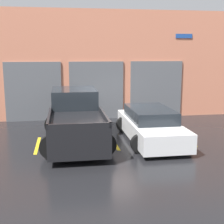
% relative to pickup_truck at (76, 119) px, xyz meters
% --- Properties ---
extents(ground_plane, '(28.00, 28.00, 0.00)m').
position_rel_pickup_truck_xyz_m(ground_plane, '(1.47, 1.11, -0.91)').
color(ground_plane, black).
extents(shophouse_building, '(16.16, 0.68, 5.59)m').
position_rel_pickup_truck_xyz_m(shophouse_building, '(1.46, 4.40, 1.84)').
color(shophouse_building, '#D17A5B').
rests_on(shophouse_building, ground).
extents(pickup_truck, '(2.57, 5.18, 1.96)m').
position_rel_pickup_truck_xyz_m(pickup_truck, '(0.00, 0.00, 0.00)').
color(pickup_truck, black).
rests_on(pickup_truck, ground).
extents(sedan_white, '(2.25, 4.77, 1.29)m').
position_rel_pickup_truck_xyz_m(sedan_white, '(2.94, -0.28, -0.29)').
color(sedan_white, white).
rests_on(sedan_white, ground).
extents(parking_stripe_far_left, '(0.12, 2.20, 0.01)m').
position_rel_pickup_truck_xyz_m(parking_stripe_far_left, '(-1.47, -0.31, -0.90)').
color(parking_stripe_far_left, gold).
rests_on(parking_stripe_far_left, ground).
extents(parking_stripe_left, '(0.12, 2.20, 0.01)m').
position_rel_pickup_truck_xyz_m(parking_stripe_left, '(1.47, -0.31, -0.90)').
color(parking_stripe_left, gold).
rests_on(parking_stripe_left, ground).
extents(parking_stripe_centre, '(0.12, 2.20, 0.01)m').
position_rel_pickup_truck_xyz_m(parking_stripe_centre, '(4.41, -0.31, -0.90)').
color(parking_stripe_centre, gold).
rests_on(parking_stripe_centre, ground).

